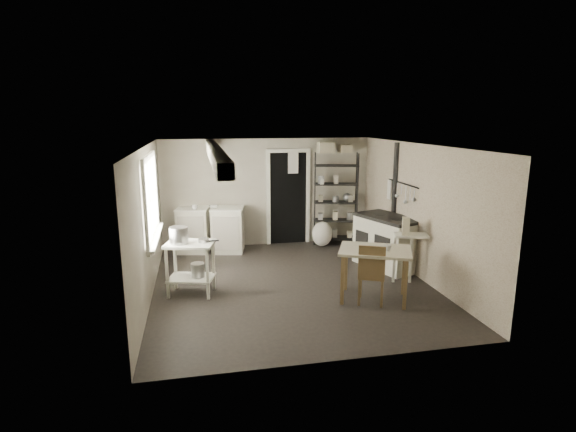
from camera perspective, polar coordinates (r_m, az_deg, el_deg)
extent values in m
plane|color=black|center=(7.63, 0.46, -8.58)|extent=(5.00, 5.00, 0.00)
plane|color=silver|center=(7.14, 0.49, 8.94)|extent=(5.00, 5.00, 0.00)
cube|color=#B2AB98|center=(9.71, -2.61, 3.02)|extent=(4.50, 0.02, 2.30)
cube|color=#B2AB98|center=(4.96, 6.53, -6.25)|extent=(4.50, 0.02, 2.30)
cube|color=#B2AB98|center=(7.18, -17.37, -0.89)|extent=(0.02, 5.00, 2.30)
cube|color=#B2AB98|center=(8.06, 16.32, 0.59)|extent=(0.02, 5.00, 2.30)
cylinder|color=#ABABAE|center=(7.10, -13.69, -2.57)|extent=(0.36, 0.36, 0.31)
cylinder|color=#ABABAE|center=(7.10, -10.69, -3.17)|extent=(0.22, 0.22, 0.09)
cylinder|color=#ABABAE|center=(7.24, -11.39, -6.76)|extent=(0.26, 0.26, 0.23)
imported|color=silver|center=(9.28, -9.43, 1.19)|extent=(0.28, 0.28, 0.06)
imported|color=silver|center=(9.20, -11.75, 1.07)|extent=(0.15, 0.15, 0.09)
imported|color=silver|center=(9.62, 4.31, 4.18)|extent=(0.09, 0.09, 0.18)
cube|color=beige|center=(9.61, 4.82, 8.06)|extent=(0.34, 0.29, 0.23)
cube|color=beige|center=(9.78, 7.23, 7.96)|extent=(0.26, 0.25, 0.17)
cube|color=beige|center=(7.62, 14.74, -1.06)|extent=(0.18, 0.22, 0.28)
imported|color=silver|center=(6.82, 12.55, -4.28)|extent=(0.12, 0.12, 0.09)
ellipsoid|color=silver|center=(9.74, 4.36, -2.45)|extent=(0.51, 0.46, 0.54)
cylinder|color=silver|center=(8.12, 10.16, -6.89)|extent=(0.14, 0.14, 0.15)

